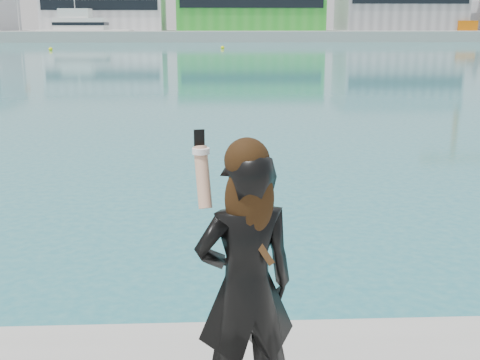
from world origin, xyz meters
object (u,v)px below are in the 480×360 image
object	(u,v)px
motor_yacht	(84,30)
buoy_near	(223,49)
buoy_far	(51,50)
woman	(246,279)

from	to	relation	value
motor_yacht	buoy_near	xyz separation A→B (m)	(25.61, -35.37, -2.25)
motor_yacht	buoy_near	size ratio (longest dim) A/B	34.94
buoy_far	woman	size ratio (longest dim) A/B	0.29
motor_yacht	woman	world-z (taller)	motor_yacht
motor_yacht	buoy_far	world-z (taller)	motor_yacht
buoy_near	buoy_far	world-z (taller)	same
buoy_near	motor_yacht	bearing A→B (deg)	125.90
buoy_near	buoy_far	size ratio (longest dim) A/B	1.00
motor_yacht	buoy_far	xyz separation A→B (m)	(3.88, -39.93, -2.25)
buoy_far	woman	world-z (taller)	woman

